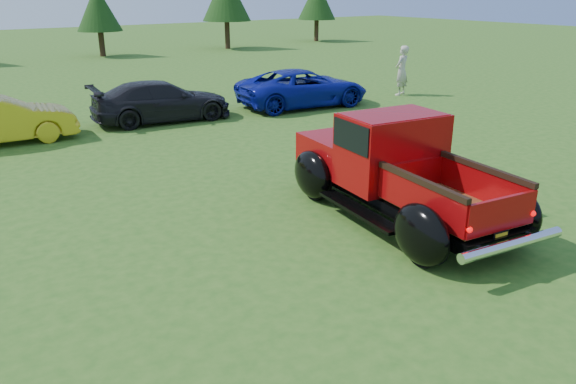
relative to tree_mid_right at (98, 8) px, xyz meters
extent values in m
plane|color=#2A5819|center=(-6.00, -30.00, -2.97)|extent=(120.00, 120.00, 0.00)
cylinder|color=#332114|center=(0.00, 0.00, -2.18)|extent=(0.36, 0.36, 1.58)
cone|color=black|center=(0.00, 0.00, 0.02)|extent=(2.82, 2.82, 2.82)
cylinder|color=#332114|center=(9.00, -0.50, -2.00)|extent=(0.36, 0.36, 1.94)
cylinder|color=#332114|center=(18.00, 0.50, -2.11)|extent=(0.36, 0.36, 1.73)
cone|color=black|center=(18.00, 0.50, 0.29)|extent=(3.07, 3.07, 3.07)
cylinder|color=black|center=(-5.34, -31.89, -2.54)|extent=(0.37, 0.88, 0.85)
cylinder|color=black|center=(-3.55, -32.14, -2.54)|extent=(0.37, 0.88, 0.85)
cylinder|color=black|center=(-4.89, -28.51, -2.54)|extent=(0.37, 0.88, 0.85)
cylinder|color=black|center=(-3.09, -28.75, -2.54)|extent=(0.37, 0.88, 0.85)
cube|color=black|center=(-4.21, -30.27, -2.49)|extent=(2.15, 5.17, 0.21)
cube|color=#97080A|center=(-3.97, -28.52, -2.05)|extent=(2.01, 1.83, 0.66)
cube|color=silver|center=(-3.87, -27.71, -2.06)|extent=(1.70, 0.29, 0.53)
cube|color=#97080A|center=(-4.16, -29.90, -1.69)|extent=(2.05, 1.47, 1.39)
cube|color=black|center=(-4.16, -29.90, -1.32)|extent=(2.08, 1.37, 0.53)
cube|color=#97080A|center=(-4.16, -29.90, -1.03)|extent=(1.95, 1.35, 0.09)
cube|color=brown|center=(-4.39, -31.59, -2.31)|extent=(1.71, 2.31, 0.05)
cube|color=#97080A|center=(-5.10, -31.50, -2.03)|extent=(0.34, 2.12, 0.56)
cube|color=#97080A|center=(-3.67, -31.69, -2.03)|extent=(0.34, 2.12, 0.56)
cube|color=#97080A|center=(-4.25, -30.53, -2.03)|extent=(1.44, 0.25, 0.56)
cube|color=#97080A|center=(-4.53, -32.65, -2.03)|extent=(1.44, 0.26, 0.56)
cube|color=black|center=(-5.10, -31.50, -1.70)|extent=(0.38, 2.13, 0.10)
cube|color=black|center=(-3.67, -31.69, -1.70)|extent=(0.38, 2.13, 0.10)
ellipsoid|color=black|center=(-5.45, -31.88, -2.42)|extent=(0.64, 1.19, 0.94)
ellipsoid|color=black|center=(-3.44, -32.15, -2.42)|extent=(0.64, 1.19, 0.94)
ellipsoid|color=black|center=(-4.99, -28.49, -2.42)|extent=(0.64, 1.19, 0.94)
ellipsoid|color=black|center=(-2.98, -28.76, -2.42)|extent=(0.64, 1.19, 0.94)
cube|color=black|center=(-5.22, -30.19, -2.62)|extent=(0.64, 2.27, 0.06)
cube|color=black|center=(-3.21, -30.46, -2.62)|extent=(0.64, 2.27, 0.06)
cylinder|color=silver|center=(-4.57, -32.91, -2.44)|extent=(2.09, 0.45, 0.17)
cube|color=black|center=(-4.54, -32.69, -2.38)|extent=(0.32, 0.06, 0.16)
cube|color=gold|center=(-4.54, -32.70, -2.38)|extent=(0.26, 0.04, 0.11)
sphere|color=#CC0505|center=(-5.21, -32.59, -2.14)|extent=(0.10, 0.10, 0.10)
sphere|color=#CC0505|center=(-3.86, -32.77, -2.14)|extent=(0.10, 0.10, 0.10)
imported|color=black|center=(-4.50, -19.72, -2.31)|extent=(4.78, 2.42, 1.33)
imported|color=#0C158A|center=(0.80, -20.49, -2.28)|extent=(5.23, 2.91, 1.38)
imported|color=#B1AB99|center=(5.50, -20.98, -1.97)|extent=(0.85, 0.69, 2.01)
camera|label=1|loc=(-11.86, -37.24, 1.26)|focal=35.00mm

